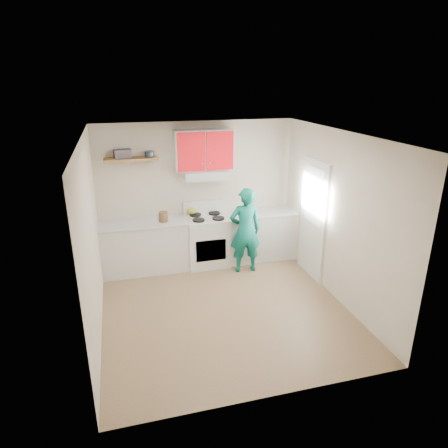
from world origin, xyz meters
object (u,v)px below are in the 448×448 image
object	(u,v)px
tin	(149,154)
person	(245,230)
stove	(207,241)
kettle	(191,211)
crock	(164,217)

from	to	relation	value
tin	person	distance (m)	2.11
stove	kettle	size ratio (longest dim) A/B	5.39
kettle	crock	world-z (taller)	crock
stove	tin	bearing A→B (deg)	169.63
stove	tin	xyz separation A→B (m)	(-0.94, 0.17, 1.63)
tin	person	world-z (taller)	tin
crock	person	xyz separation A→B (m)	(1.37, -0.44, -0.22)
kettle	crock	xyz separation A→B (m)	(-0.54, -0.24, 0.01)
stove	tin	world-z (taller)	tin
tin	crock	bearing A→B (deg)	-50.88
tin	person	xyz separation A→B (m)	(1.53, -0.63, -1.31)
tin	crock	world-z (taller)	tin
tin	kettle	bearing A→B (deg)	3.70
stove	crock	bearing A→B (deg)	-178.18
stove	kettle	distance (m)	0.62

